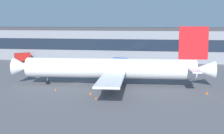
# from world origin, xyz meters

# --- Properties ---
(ground_plane) EXTENTS (600.00, 600.00, 0.00)m
(ground_plane) POSITION_xyz_m (0.00, 0.00, 0.00)
(ground_plane) COLOR #56565B
(terminal_building) EXTENTS (178.72, 17.41, 15.93)m
(terminal_building) POSITION_xyz_m (0.00, 60.66, 7.99)
(terminal_building) COLOR gray
(terminal_building) RESTS_ON ground_plane
(airliner) EXTENTS (59.88, 51.14, 17.51)m
(airliner) POSITION_xyz_m (11.39, -1.97, 5.17)
(airliner) COLOR white
(airliner) RESTS_ON ground_plane
(stair_truck) EXTENTS (6.40, 3.76, 3.55)m
(stair_truck) POSITION_xyz_m (7.76, 39.09, 1.98)
(stair_truck) COLOR #2651A5
(stair_truck) RESTS_ON ground_plane
(follow_me_car) EXTENTS (3.53, 4.79, 1.85)m
(follow_me_car) POSITION_xyz_m (-24.09, 45.60, 1.09)
(follow_me_car) COLOR white
(follow_me_car) RESTS_ON ground_plane
(catering_truck) EXTENTS (7.40, 6.23, 4.15)m
(catering_truck) POSITION_xyz_m (-40.16, 46.36, 2.29)
(catering_truck) COLOR red
(catering_truck) RESTS_ON ground_plane
(traffic_cone_0) EXTENTS (0.60, 0.60, 0.75)m
(traffic_cone_0) POSITION_xyz_m (37.57, -9.04, 0.37)
(traffic_cone_0) COLOR #F2590C
(traffic_cone_0) RESTS_ON ground_plane
(traffic_cone_1) EXTENTS (0.50, 0.50, 0.63)m
(traffic_cone_1) POSITION_xyz_m (10.10, -19.10, 0.32)
(traffic_cone_1) COLOR #F2590C
(traffic_cone_1) RESTS_ON ground_plane
(traffic_cone_2) EXTENTS (0.51, 0.51, 0.64)m
(traffic_cone_2) POSITION_xyz_m (-2.95, -11.50, 0.32)
(traffic_cone_2) COLOR #F2590C
(traffic_cone_2) RESTS_ON ground_plane
(traffic_cone_3) EXTENTS (0.56, 0.56, 0.71)m
(traffic_cone_3) POSITION_xyz_m (7.59, -14.37, 0.35)
(traffic_cone_3) COLOR #F2590C
(traffic_cone_3) RESTS_ON ground_plane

